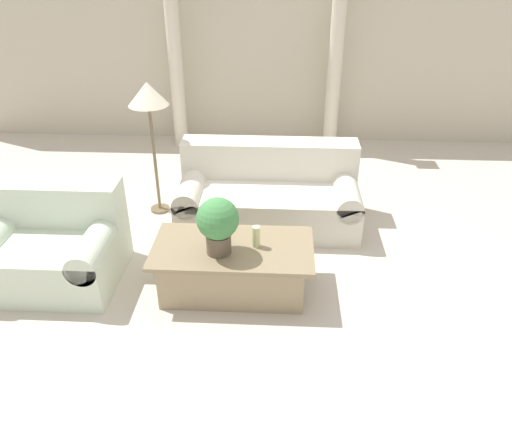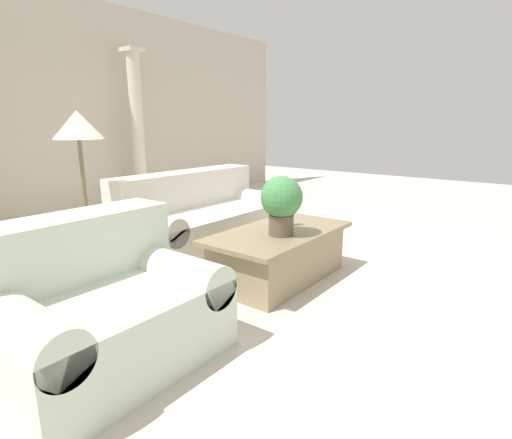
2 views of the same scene
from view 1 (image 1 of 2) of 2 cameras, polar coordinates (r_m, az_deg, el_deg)
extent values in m
plane|color=beige|center=(5.07, -1.17, -4.45)|extent=(16.00, 16.00, 0.00)
cube|color=beige|center=(7.70, 0.64, 20.62)|extent=(10.00, 0.06, 3.20)
cube|color=beige|center=(5.55, 1.42, 1.62)|extent=(1.96, 0.98, 0.46)
cube|color=beige|center=(5.64, 1.58, 7.01)|extent=(1.96, 0.34, 0.41)
cylinder|color=beige|center=(5.53, -7.30, 3.69)|extent=(0.28, 0.98, 0.28)
cylinder|color=beige|center=(5.50, 10.24, 3.24)|extent=(0.28, 0.98, 0.28)
cube|color=silver|center=(5.04, -22.34, -4.12)|extent=(1.24, 0.98, 0.46)
cube|color=silver|center=(5.08, -21.91, 1.92)|extent=(1.24, 0.34, 0.41)
cylinder|color=silver|center=(4.75, -17.56, -2.39)|extent=(0.28, 0.98, 0.28)
cube|color=#998466|center=(4.55, -2.61, -5.74)|extent=(1.25, 0.67, 0.42)
cube|color=#897759|center=(4.42, -2.68, -3.31)|extent=(1.43, 0.76, 0.04)
cylinder|color=brown|center=(4.29, -4.28, -2.73)|extent=(0.22, 0.22, 0.18)
sphere|color=#428447|center=(4.17, -4.40, 0.08)|extent=(0.36, 0.36, 0.36)
cylinder|color=beige|center=(4.36, 0.01, -1.96)|extent=(0.07, 0.07, 0.20)
cylinder|color=brown|center=(6.03, -10.89, 1.22)|extent=(0.22, 0.22, 0.03)
cylinder|color=brown|center=(5.75, -11.49, 6.77)|extent=(0.04, 0.04, 1.24)
cone|color=beige|center=(5.51, -12.29, 13.87)|extent=(0.43, 0.43, 0.25)
cylinder|color=beige|center=(7.54, -9.16, 17.22)|extent=(0.20, 0.20, 2.47)
cylinder|color=beige|center=(7.42, 9.03, 17.02)|extent=(0.20, 0.20, 2.47)
camera|label=2|loc=(3.98, -53.48, -4.71)|focal=28.00mm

